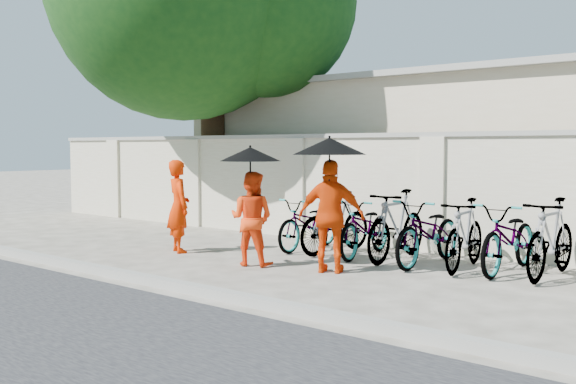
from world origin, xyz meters
The scene contains 17 objects.
ground centered at (0.00, 0.00, 0.00)m, with size 80.00×80.00×0.00m, color #A69D90.
kerb centered at (0.00, -1.70, 0.06)m, with size 40.00×0.16×0.12m, color gray.
compound_wall centered at (1.00, 3.20, 1.00)m, with size 20.00×0.30×2.00m, color beige.
building_behind centered at (2.00, 7.00, 1.60)m, with size 14.00×6.00×3.20m, color tan.
monk_left centered at (-1.44, 0.33, 0.80)m, with size 0.59×0.38×1.60m, color red.
monk_center centered at (0.38, 0.19, 0.73)m, with size 0.71×0.55×1.45m, color #F63B0C.
parasol_center centered at (0.43, 0.11, 1.72)m, with size 0.93×0.93×1.00m.
monk_right centered at (1.67, 0.48, 0.82)m, with size 0.96×0.40×1.65m, color #DC3805.
parasol_right centered at (1.69, 0.40, 1.83)m, with size 1.05×1.05×1.02m.
bike_0 centered at (0.15, 1.97, 0.46)m, with size 0.61×1.76×0.93m, color gray.
bike_1 centered at (0.74, 1.94, 0.53)m, with size 0.50×1.77×1.06m, color gray.
bike_2 centered at (1.33, 1.97, 0.48)m, with size 0.64×1.84×0.97m, color gray.
bike_3 centered at (1.92, 1.95, 0.57)m, with size 0.54×1.90×1.14m, color gray.
bike_4 centered at (2.51, 1.91, 0.52)m, with size 0.68×1.96×1.03m, color gray.
bike_5 centered at (3.10, 1.89, 0.53)m, with size 0.50×1.76×1.06m, color gray.
bike_6 centered at (3.69, 2.11, 0.51)m, with size 0.68×1.95×1.03m, color gray.
bike_7 centered at (4.28, 2.07, 0.56)m, with size 0.52×1.86×1.12m, color gray.
Camera 1 is at (6.96, -7.09, 1.82)m, focal length 40.00 mm.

